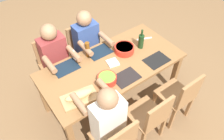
# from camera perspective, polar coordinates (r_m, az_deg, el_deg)

# --- Properties ---
(ground_plane) EXTENTS (8.00, 8.00, 0.00)m
(ground_plane) POSITION_cam_1_polar(r_m,az_deg,el_deg) (3.39, 0.00, -7.41)
(ground_plane) COLOR brown
(dining_table) EXTENTS (1.87, 0.90, 0.74)m
(dining_table) POSITION_cam_1_polar(r_m,az_deg,el_deg) (2.89, 0.00, 0.39)
(dining_table) COLOR olive
(dining_table) RESTS_ON ground_plane
(chair_near_right) EXTENTS (0.40, 0.40, 0.85)m
(chair_near_right) POSITION_cam_1_polar(r_m,az_deg,el_deg) (3.35, -15.08, 2.18)
(chair_near_right) COLOR #9E7044
(chair_near_right) RESTS_ON ground_plane
(diner_near_right) EXTENTS (0.41, 0.53, 1.20)m
(diner_near_right) POSITION_cam_1_polar(r_m,az_deg,el_deg) (3.08, -14.37, 3.17)
(diner_near_right) COLOR #2D2D38
(diner_near_right) RESTS_ON ground_plane
(chair_near_center) EXTENTS (0.40, 0.40, 0.85)m
(chair_near_center) POSITION_cam_1_polar(r_m,az_deg,el_deg) (3.49, -7.57, 5.70)
(chair_near_center) COLOR #9E7044
(chair_near_center) RESTS_ON ground_plane
(diner_near_center) EXTENTS (0.41, 0.53, 1.20)m
(diner_near_center) POSITION_cam_1_polar(r_m,az_deg,el_deg) (3.23, -6.25, 6.92)
(diner_near_center) COLOR #2D2D38
(diner_near_center) RESTS_ON ground_plane
(chair_far_center) EXTENTS (0.40, 0.40, 0.85)m
(chair_far_center) POSITION_cam_1_polar(r_m,az_deg,el_deg) (2.68, 10.06, -11.85)
(chair_far_center) COLOR #9E7044
(chair_far_center) RESTS_ON ground_plane
(diner_far_right) EXTENTS (0.41, 0.53, 1.20)m
(diner_far_right) POSITION_cam_1_polar(r_m,az_deg,el_deg) (2.37, -1.60, -12.48)
(diner_far_right) COLOR #2D2D38
(diner_far_right) RESTS_ON ground_plane
(chair_far_left) EXTENTS (0.40, 0.40, 0.85)m
(chair_far_left) POSITION_cam_1_polar(r_m,az_deg,el_deg) (2.94, 17.34, -6.46)
(chair_far_left) COLOR #9E7044
(chair_far_left) RESTS_ON ground_plane
(serving_bowl_salad) EXTENTS (0.23, 0.23, 0.09)m
(serving_bowl_salad) POSITION_cam_1_polar(r_m,az_deg,el_deg) (2.59, -1.28, -2.27)
(serving_bowl_salad) COLOR red
(serving_bowl_salad) RESTS_ON dining_table
(serving_bowl_fruit) EXTENTS (0.27, 0.27, 0.09)m
(serving_bowl_fruit) POSITION_cam_1_polar(r_m,az_deg,el_deg) (2.97, 3.22, 5.56)
(serving_bowl_fruit) COLOR red
(serving_bowl_fruit) RESTS_ON dining_table
(cutting_board) EXTENTS (0.43, 0.28, 0.02)m
(cutting_board) POSITION_cam_1_polar(r_m,az_deg,el_deg) (2.48, -8.41, -7.16)
(cutting_board) COLOR tan
(cutting_board) RESTS_ON dining_table
(bread_loaf) EXTENTS (0.33, 0.16, 0.09)m
(bread_loaf) POSITION_cam_1_polar(r_m,az_deg,el_deg) (2.44, -8.55, -6.39)
(bread_loaf) COLOR tan
(bread_loaf) RESTS_ON cutting_board
(wine_bottle) EXTENTS (0.08, 0.08, 0.29)m
(wine_bottle) POSITION_cam_1_polar(r_m,az_deg,el_deg) (3.03, 7.57, 7.49)
(wine_bottle) COLOR #193819
(wine_bottle) RESTS_ON dining_table
(beer_bottle) EXTENTS (0.06, 0.06, 0.22)m
(beer_bottle) POSITION_cam_1_polar(r_m,az_deg,el_deg) (2.89, -6.35, 5.32)
(beer_bottle) COLOR brown
(beer_bottle) RESTS_ON dining_table
(wine_glass) EXTENTS (0.08, 0.08, 0.17)m
(wine_glass) POSITION_cam_1_polar(r_m,az_deg,el_deg) (2.86, -9.93, 4.58)
(wine_glass) COLOR silver
(wine_glass) RESTS_ON dining_table
(placemat_near_right) EXTENTS (0.32, 0.23, 0.01)m
(placemat_near_right) POSITION_cam_1_polar(r_m,az_deg,el_deg) (2.84, -11.92, 0.58)
(placemat_near_right) COLOR #142333
(placemat_near_right) RESTS_ON dining_table
(placemat_near_center) EXTENTS (0.32, 0.23, 0.01)m
(placemat_near_center) POSITION_cam_1_polar(r_m,az_deg,el_deg) (3.00, -3.30, 4.74)
(placemat_near_center) COLOR #142333
(placemat_near_center) RESTS_ON dining_table
(placemat_far_center) EXTENTS (0.32, 0.23, 0.01)m
(placemat_far_center) POSITION_cam_1_polar(r_m,az_deg,el_deg) (2.67, 3.70, -1.92)
(placemat_far_center) COLOR black
(placemat_far_center) RESTS_ON dining_table
(placemat_far_left) EXTENTS (0.32, 0.23, 0.01)m
(placemat_far_left) POSITION_cam_1_polar(r_m,az_deg,el_deg) (2.93, 11.53, 2.53)
(placemat_far_left) COLOR black
(placemat_far_left) RESTS_ON dining_table
(carving_knife) EXTENTS (0.22, 0.11, 0.01)m
(carving_knife) POSITION_cam_1_polar(r_m,az_deg,el_deg) (3.25, 8.40, 8.08)
(carving_knife) COLOR silver
(carving_knife) RESTS_ON dining_table
(napkin_stack) EXTENTS (0.16, 0.16, 0.02)m
(napkin_stack) POSITION_cam_1_polar(r_m,az_deg,el_deg) (2.83, 0.17, 1.91)
(napkin_stack) COLOR white
(napkin_stack) RESTS_ON dining_table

